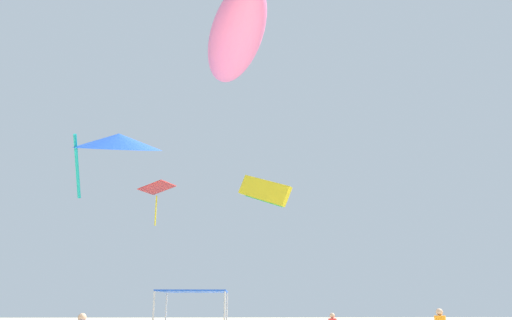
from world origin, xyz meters
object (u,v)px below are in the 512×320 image
canopy_tent (194,294)px  kite_parafoil_yellow (264,191)px  kite_inflatable_pink (235,38)px  kite_delta_blue (118,141)px  kite_diamond_red (157,190)px

canopy_tent → kite_parafoil_yellow: 14.40m
kite_inflatable_pink → kite_delta_blue: bearing=48.0°
canopy_tent → kite_diamond_red: size_ratio=1.08×
kite_delta_blue → kite_diamond_red: 12.91m
kite_parafoil_yellow → kite_inflatable_pink: kite_inflatable_pink is taller
kite_diamond_red → kite_inflatable_pink: (5.89, -16.37, 3.15)m
kite_delta_blue → kite_diamond_red: size_ratio=1.50×
canopy_tent → kite_parafoil_yellow: bearing=73.6°
kite_parafoil_yellow → canopy_tent: bearing=-58.6°
kite_diamond_red → kite_parafoil_yellow: kite_parafoil_yellow is taller
kite_diamond_red → kite_inflatable_pink: kite_inflatable_pink is taller
kite_diamond_red → kite_parafoil_yellow: bearing=-82.5°
kite_diamond_red → kite_inflatable_pink: 17.68m
kite_delta_blue → kite_inflatable_pink: kite_inflatable_pink is taller
canopy_tent → kite_inflatable_pink: kite_inflatable_pink is taller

